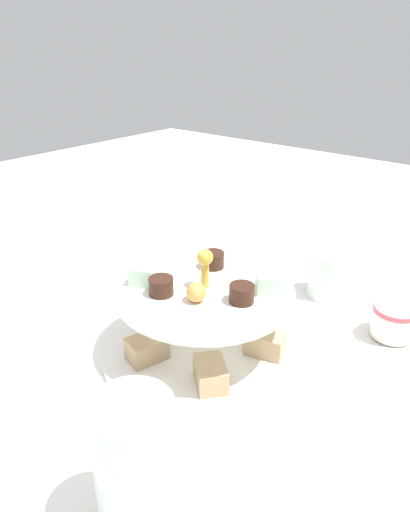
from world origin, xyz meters
TOP-DOWN VIEW (x-y plane):
  - ground_plane at (0.00, 0.00)m, footprint 2.40×2.40m
  - tiered_serving_stand at (0.00, 0.00)m, footprint 0.27×0.27m
  - water_glass_tall_right at (-0.11, 0.22)m, footprint 0.07×0.07m
  - water_glass_short_left at (-0.06, -0.24)m, footprint 0.06×0.06m
  - teacup_with_saucer at (-0.18, -0.18)m, footprint 0.09×0.09m

SIDE VIEW (x-z plane):
  - ground_plane at x=0.00m, z-range 0.00..0.00m
  - teacup_with_saucer at x=-0.18m, z-range 0.00..0.05m
  - water_glass_short_left at x=-0.06m, z-range 0.00..0.07m
  - tiered_serving_stand at x=0.00m, z-range -0.03..0.12m
  - water_glass_tall_right at x=-0.11m, z-range 0.00..0.13m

